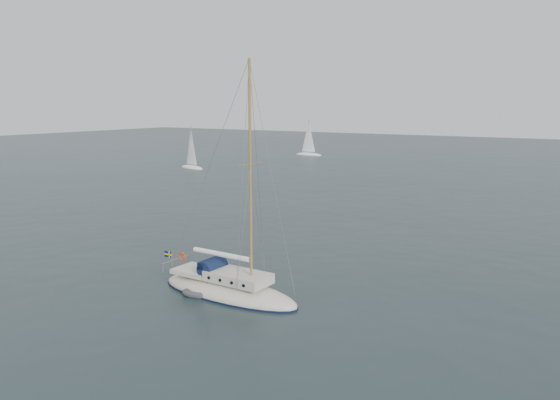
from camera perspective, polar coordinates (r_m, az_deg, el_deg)
The scene contains 5 objects.
ground at distance 27.75m, azimuth -1.76°, elevation -10.97°, with size 300.00×300.00×0.00m, color black.
sailboat at distance 28.96m, azimuth -5.41°, elevation -8.09°, with size 8.88×2.66×12.64m.
dinghy at distance 29.23m, azimuth -7.86°, elevation -9.62°, with size 2.48×1.12×0.36m.
distant_yacht_a at distance 85.77m, azimuth -9.26°, elevation 5.27°, with size 5.26×2.81×6.97m.
distant_yacht_c at distance 106.56m, azimuth 3.00°, elevation 6.38°, with size 5.53×2.95×7.33m.
Camera 1 is at (14.33, -21.58, 9.96)m, focal length 35.00 mm.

